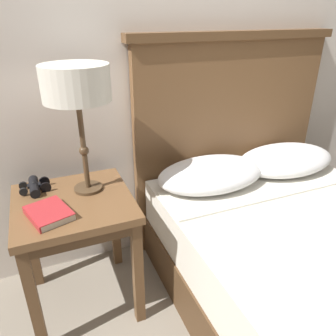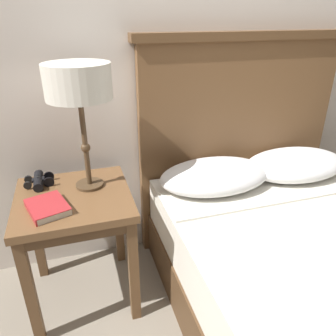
{
  "view_description": "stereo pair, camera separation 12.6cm",
  "coord_description": "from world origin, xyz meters",
  "px_view_note": "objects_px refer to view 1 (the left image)",
  "views": [
    {
      "loc": [
        -0.58,
        -0.62,
        1.35
      ],
      "look_at": [
        -0.06,
        0.64,
        0.7
      ],
      "focal_mm": 35.0,
      "sensor_mm": 36.0,
      "label": 1
    },
    {
      "loc": [
        -0.46,
        -0.66,
        1.35
      ],
      "look_at": [
        -0.06,
        0.64,
        0.7
      ],
      "focal_mm": 35.0,
      "sensor_mm": 36.0,
      "label": 2
    }
  ],
  "objects_px": {
    "nightstand": "(75,217)",
    "table_lamp": "(76,87)",
    "book_on_nightstand": "(48,213)",
    "bed": "(319,273)",
    "binoculars_pair": "(35,186)"
  },
  "relations": [
    {
      "from": "nightstand",
      "to": "binoculars_pair",
      "type": "bearing_deg",
      "value": 134.52
    },
    {
      "from": "bed",
      "to": "table_lamp",
      "type": "relative_size",
      "value": 3.32
    },
    {
      "from": "book_on_nightstand",
      "to": "binoculars_pair",
      "type": "bearing_deg",
      "value": 99.68
    },
    {
      "from": "book_on_nightstand",
      "to": "binoculars_pair",
      "type": "relative_size",
      "value": 1.41
    },
    {
      "from": "nightstand",
      "to": "bed",
      "type": "xyz_separation_m",
      "value": [
        0.97,
        -0.53,
        -0.21
      ]
    },
    {
      "from": "table_lamp",
      "to": "binoculars_pair",
      "type": "distance_m",
      "value": 0.52
    },
    {
      "from": "nightstand",
      "to": "table_lamp",
      "type": "relative_size",
      "value": 1.06
    },
    {
      "from": "book_on_nightstand",
      "to": "table_lamp",
      "type": "bearing_deg",
      "value": 41.42
    },
    {
      "from": "bed",
      "to": "binoculars_pair",
      "type": "distance_m",
      "value": 1.35
    },
    {
      "from": "book_on_nightstand",
      "to": "nightstand",
      "type": "bearing_deg",
      "value": 42.0
    },
    {
      "from": "nightstand",
      "to": "bed",
      "type": "distance_m",
      "value": 1.13
    },
    {
      "from": "book_on_nightstand",
      "to": "binoculars_pair",
      "type": "distance_m",
      "value": 0.25
    },
    {
      "from": "bed",
      "to": "table_lamp",
      "type": "bearing_deg",
      "value": 145.78
    },
    {
      "from": "nightstand",
      "to": "table_lamp",
      "type": "height_order",
      "value": "table_lamp"
    },
    {
      "from": "binoculars_pair",
      "to": "book_on_nightstand",
      "type": "bearing_deg",
      "value": -80.32
    }
  ]
}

